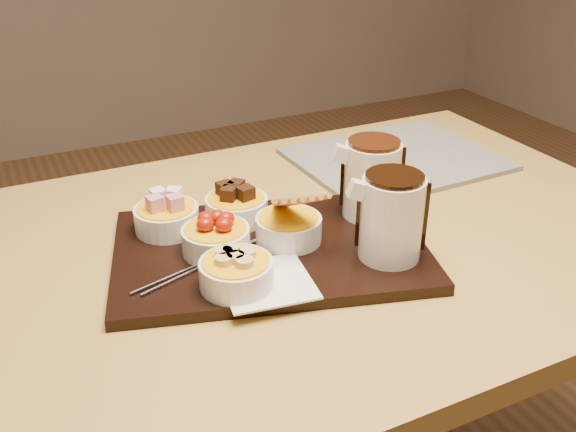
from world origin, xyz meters
name	(u,v)px	position (x,y,z in m)	size (l,w,h in m)	color
dining_table	(305,287)	(0.00, 0.00, 0.65)	(1.20, 0.80, 0.75)	#B79244
serving_board	(270,250)	(-0.08, -0.03, 0.76)	(0.46, 0.30, 0.02)	black
napkin	(266,282)	(-0.12, -0.12, 0.77)	(0.12, 0.12, 0.00)	white
bowl_marshmallows	(167,219)	(-0.20, 0.08, 0.79)	(0.10, 0.10, 0.04)	white
bowl_cake	(237,209)	(-0.09, 0.07, 0.79)	(0.10, 0.10, 0.04)	white
bowl_strawberries	(216,240)	(-0.15, -0.01, 0.79)	(0.10, 0.10, 0.04)	white
bowl_biscotti	(289,229)	(-0.04, -0.03, 0.79)	(0.10, 0.10, 0.04)	white
bowl_bananas	(236,274)	(-0.16, -0.11, 0.79)	(0.10, 0.10, 0.04)	white
pitcher_dark_chocolate	(391,218)	(0.07, -0.13, 0.83)	(0.09, 0.09, 0.12)	silver
pitcher_milk_chocolate	(372,180)	(0.11, -0.01, 0.83)	(0.09, 0.09, 0.12)	silver
fondue_skewers	(211,259)	(-0.17, -0.04, 0.77)	(0.26, 0.03, 0.01)	silver
newspaper	(396,159)	(0.30, 0.19, 0.76)	(0.38, 0.31, 0.01)	beige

